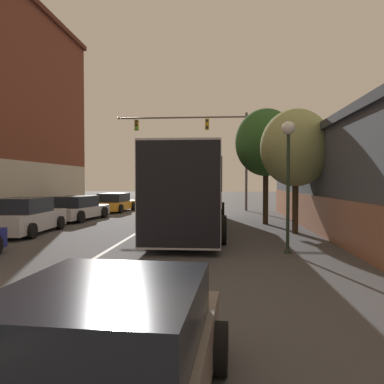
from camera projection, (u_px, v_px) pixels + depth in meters
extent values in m
cube|color=silver|center=(136.00, 233.00, 15.58)|extent=(0.14, 45.06, 0.01)
cube|color=#B7B2A3|center=(13.00, 193.00, 18.10)|extent=(0.24, 18.34, 3.20)
cube|color=#A86647|center=(338.00, 222.00, 12.83)|extent=(0.24, 28.06, 1.56)
cube|color=#B7B7BC|center=(194.00, 189.00, 16.87)|extent=(2.50, 12.79, 3.16)
cube|color=black|center=(194.00, 177.00, 16.85)|extent=(2.54, 12.54, 1.01)
cube|color=beige|center=(194.00, 195.00, 16.88)|extent=(2.53, 12.67, 0.32)
cube|color=black|center=(178.00, 194.00, 10.52)|extent=(2.39, 0.07, 3.04)
cylinder|color=black|center=(177.00, 211.00, 20.95)|extent=(0.30, 1.00, 1.00)
cylinder|color=black|center=(222.00, 211.00, 20.76)|extent=(0.30, 1.00, 1.00)
cylinder|color=black|center=(150.00, 229.00, 13.05)|extent=(0.30, 1.00, 1.00)
cylinder|color=black|center=(222.00, 230.00, 12.86)|extent=(0.30, 1.00, 1.00)
cube|color=black|center=(106.00, 313.00, 3.34)|extent=(1.78, 2.09, 0.53)
cylinder|color=black|center=(59.00, 339.00, 4.45)|extent=(0.25, 0.60, 0.59)
cylinder|color=black|center=(218.00, 348.00, 4.19)|extent=(0.25, 0.60, 0.59)
cube|color=orange|center=(115.00, 205.00, 26.67)|extent=(2.13, 4.39, 0.56)
cube|color=black|center=(114.00, 197.00, 26.44)|extent=(1.81, 2.35, 0.59)
cylinder|color=black|center=(110.00, 206.00, 28.12)|extent=(0.27, 0.63, 0.62)
cylinder|color=black|center=(133.00, 206.00, 27.81)|extent=(0.27, 0.63, 0.62)
cylinder|color=black|center=(95.00, 208.00, 25.53)|extent=(0.27, 0.63, 0.62)
cylinder|color=black|center=(121.00, 209.00, 25.22)|extent=(0.27, 0.63, 0.62)
cube|color=silver|center=(27.00, 221.00, 15.42)|extent=(1.82, 4.54, 0.72)
cube|color=black|center=(24.00, 205.00, 15.18)|extent=(1.58, 2.39, 0.61)
cylinder|color=black|center=(24.00, 223.00, 16.84)|extent=(0.25, 0.61, 0.60)
cylinder|color=black|center=(60.00, 223.00, 16.79)|extent=(0.25, 0.61, 0.60)
cylinder|color=black|center=(32.00, 231.00, 14.02)|extent=(0.25, 0.61, 0.60)
cube|color=silver|center=(78.00, 212.00, 20.84)|extent=(2.25, 4.84, 0.57)
cube|color=black|center=(76.00, 201.00, 20.59)|extent=(1.86, 2.59, 0.61)
cylinder|color=black|center=(76.00, 212.00, 22.44)|extent=(0.29, 0.68, 0.66)
cylinder|color=black|center=(104.00, 212.00, 22.09)|extent=(0.29, 0.68, 0.66)
cylinder|color=black|center=(49.00, 216.00, 19.59)|extent=(0.29, 0.68, 0.66)
cylinder|color=black|center=(81.00, 217.00, 19.25)|extent=(0.29, 0.68, 0.66)
cylinder|color=#514C47|center=(246.00, 162.00, 27.52)|extent=(0.18, 0.18, 7.21)
cylinder|color=#514C47|center=(181.00, 118.00, 27.82)|extent=(9.65, 0.12, 0.12)
cube|color=#9E8419|center=(207.00, 124.00, 27.68)|extent=(0.28, 0.24, 0.80)
sphere|color=black|center=(207.00, 121.00, 27.52)|extent=(0.18, 0.18, 0.18)
sphere|color=orange|center=(207.00, 124.00, 27.52)|extent=(0.18, 0.18, 0.18)
sphere|color=black|center=(207.00, 127.00, 27.53)|extent=(0.18, 0.18, 0.18)
cube|color=#9E8419|center=(137.00, 125.00, 28.11)|extent=(0.28, 0.24, 0.80)
sphere|color=black|center=(136.00, 122.00, 27.95)|extent=(0.18, 0.18, 0.18)
sphere|color=black|center=(136.00, 125.00, 27.96)|extent=(0.18, 0.18, 0.18)
sphere|color=green|center=(136.00, 128.00, 27.96)|extent=(0.18, 0.18, 0.18)
cone|color=#233323|center=(288.00, 250.00, 11.27)|extent=(0.26, 0.26, 0.20)
cylinder|color=#233323|center=(288.00, 193.00, 11.22)|extent=(0.10, 0.10, 3.62)
sphere|color=white|center=(288.00, 128.00, 11.16)|extent=(0.40, 0.40, 0.40)
cylinder|color=#3D2D1E|center=(295.00, 206.00, 15.51)|extent=(0.25, 0.25, 2.32)
ellipsoid|color=#99A366|center=(296.00, 148.00, 15.45)|extent=(2.91, 2.62, 3.21)
cylinder|color=#3D2D1E|center=(266.00, 196.00, 18.92)|extent=(0.27, 0.27, 2.82)
ellipsoid|color=#2D5B28|center=(266.00, 142.00, 18.84)|extent=(3.09, 2.78, 3.40)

